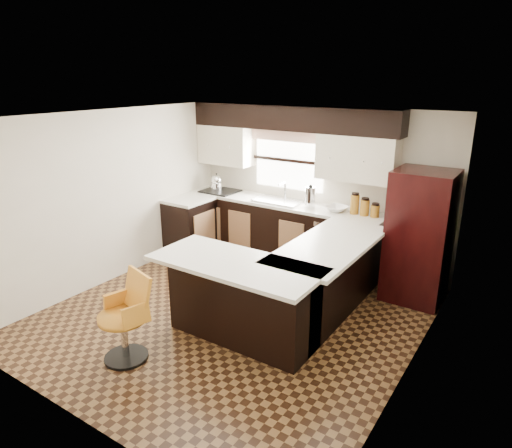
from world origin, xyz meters
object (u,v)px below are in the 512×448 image
Objects in this scene: peninsula_long at (324,281)px; refrigerator at (419,236)px; peninsula_return at (243,301)px; bar_chair at (123,319)px.

refrigerator is (0.81, 1.07, 0.41)m from peninsula_long.
peninsula_return is at bearing -123.16° from refrigerator.
bar_chair is (-2.12, -3.07, -0.40)m from refrigerator.
peninsula_long is 2.10× the size of bar_chair.
peninsula_long is at bearing -127.16° from refrigerator.
peninsula_return is 1.78× the size of bar_chair.
refrigerator is at bearing 71.08° from bar_chair.
refrigerator is 1.85× the size of bar_chair.
refrigerator reaches higher than peninsula_long.
refrigerator is at bearing 52.84° from peninsula_long.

